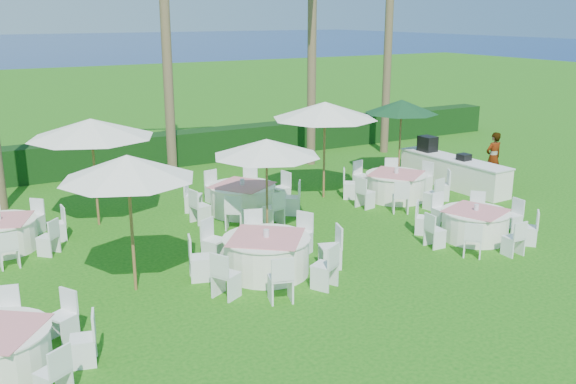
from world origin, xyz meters
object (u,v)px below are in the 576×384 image
banquet_table_d (1,234)px  staff_person (493,157)px  umbrella_d (325,110)px  umbrella_green (402,107)px  umbrella_a (128,167)px  banquet_table_f (396,185)px  umbrella_b (267,148)px  banquet_table_c (475,224)px  banquet_table_b (266,254)px  umbrella_c (91,128)px  buffet_table (452,171)px  banquet_table_e (242,198)px

banquet_table_d → staff_person: (15.09, -1.20, 0.45)m
umbrella_d → umbrella_green: bearing=13.7°
banquet_table_d → staff_person: 15.14m
umbrella_a → umbrella_green: size_ratio=1.06×
banquet_table_f → umbrella_b: umbrella_b is taller
umbrella_d → banquet_table_c: bearing=-76.0°
banquet_table_c → umbrella_d: umbrella_d is taller
banquet_table_b → banquet_table_f: bearing=27.5°
umbrella_c → banquet_table_f: bearing=-13.2°
banquet_table_f → umbrella_d: size_ratio=1.01×
umbrella_green → staff_person: size_ratio=1.58×
banquet_table_d → umbrella_c: 3.42m
banquet_table_b → umbrella_d: bearing=45.8°
banquet_table_d → buffet_table: buffet_table is taller
banquet_table_e → umbrella_green: size_ratio=1.23×
banquet_table_f → staff_person: (4.12, 0.03, 0.42)m
banquet_table_b → banquet_table_f: (6.12, 3.19, -0.02)m
banquet_table_b → banquet_table_e: bearing=71.0°
banquet_table_d → banquet_table_c: bearing=-25.8°
banquet_table_b → banquet_table_e: banquet_table_b is taller
banquet_table_b → umbrella_d: 6.58m
banquet_table_c → banquet_table_d: banquet_table_d is taller
umbrella_d → buffet_table: umbrella_d is taller
banquet_table_d → staff_person: staff_person is taller
umbrella_d → banquet_table_f: bearing=-34.5°
banquet_table_c → banquet_table_d: (-10.42, 5.03, 0.00)m
umbrella_c → staff_person: 12.88m
staff_person → umbrella_a: bearing=14.1°
banquet_table_d → umbrella_b: size_ratio=1.08×
buffet_table → banquet_table_d: bearing=176.0°
umbrella_d → umbrella_a: bearing=-151.3°
banquet_table_c → staff_person: 6.06m
banquet_table_f → buffet_table: 2.56m
banquet_table_c → umbrella_c: umbrella_c is taller
banquet_table_b → umbrella_green: bearing=33.8°
banquet_table_d → umbrella_a: umbrella_a is taller
banquet_table_b → staff_person: (10.24, 3.22, 0.40)m
buffet_table → banquet_table_f: bearing=-174.0°
umbrella_green → banquet_table_d: bearing=-175.9°
banquet_table_f → umbrella_a: bearing=-163.5°
banquet_table_e → umbrella_c: (-3.82, 0.96, 2.18)m
umbrella_d → umbrella_green: size_ratio=1.20×
umbrella_d → umbrella_b: bearing=-145.4°
staff_person → umbrella_d: bearing=-9.0°
banquet_table_b → banquet_table_d: bearing=137.7°
banquet_table_b → banquet_table_c: (5.57, -0.62, -0.05)m
umbrella_a → buffet_table: 11.95m
banquet_table_c → banquet_table_f: bearing=81.8°
banquet_table_d → umbrella_a: (2.11, -3.85, 2.19)m
banquet_table_b → banquet_table_d: (-4.85, 4.42, -0.05)m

